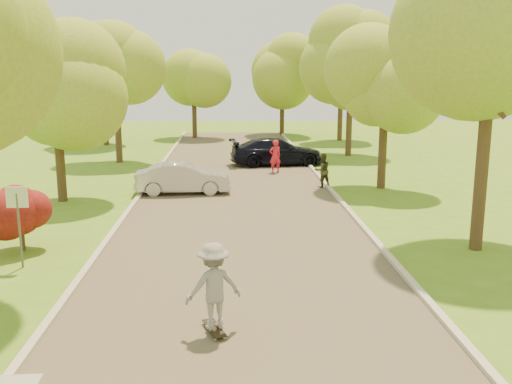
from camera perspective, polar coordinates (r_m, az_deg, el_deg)
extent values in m
plane|color=#4C761C|center=(11.71, -0.85, -13.63)|extent=(100.00, 100.00, 0.00)
cube|color=#4C4438|center=(19.24, -1.63, -3.30)|extent=(8.00, 60.00, 0.01)
cube|color=#B2AD9E|center=(19.58, -13.59, -3.20)|extent=(0.18, 60.00, 0.12)
cube|color=#B2AD9E|center=(19.71, 10.23, -2.95)|extent=(0.18, 60.00, 0.12)
cylinder|color=#59595E|center=(16.07, -22.55, -3.62)|extent=(0.06, 0.06, 2.00)
cube|color=white|center=(15.87, -22.81, -0.48)|extent=(0.55, 0.04, 0.55)
cylinder|color=#382619|center=(17.77, -22.30, -4.35)|extent=(0.12, 0.12, 0.70)
sphere|color=#590F0F|center=(17.58, -22.49, -2.00)|extent=(1.70, 1.70, 1.70)
cylinder|color=#382619|center=(23.78, -18.99, 2.85)|extent=(0.36, 0.36, 3.15)
sphere|color=olive|center=(23.54, -19.46, 9.68)|extent=(4.20, 4.20, 4.20)
sphere|color=olive|center=(23.36, -18.06, 11.31)|extent=(3.15, 3.15, 3.15)
cylinder|color=#382619|center=(33.31, -13.63, 6.16)|extent=(0.36, 0.36, 3.83)
sphere|color=olive|center=(33.16, -13.92, 11.93)|extent=(4.80, 4.80, 4.80)
sphere|color=olive|center=(33.05, -12.72, 13.24)|extent=(3.60, 3.60, 3.60)
cylinder|color=#382619|center=(17.40, 21.53, 0.68)|extent=(0.36, 0.36, 3.83)
sphere|color=olive|center=(17.12, 22.41, 11.95)|extent=(5.00, 5.00, 5.00)
cylinder|color=#382619|center=(25.69, 12.53, 4.10)|extent=(0.36, 0.36, 3.38)
sphere|color=olive|center=(25.47, 12.84, 10.81)|extent=(4.40, 4.40, 4.40)
sphere|color=olive|center=(25.65, 14.37, 12.22)|extent=(3.30, 3.30, 3.30)
cylinder|color=#382619|center=(35.46, 9.30, 6.85)|extent=(0.36, 0.36, 4.05)
sphere|color=olive|center=(35.34, 9.49, 12.65)|extent=(5.20, 5.20, 5.20)
sphere|color=olive|center=(35.53, 10.80, 13.86)|extent=(3.90, 3.90, 3.90)
cylinder|color=#382619|center=(41.61, -14.84, 7.02)|extent=(0.36, 0.36, 3.60)
sphere|color=olive|center=(41.48, -15.09, 11.57)|extent=(5.00, 5.00, 5.00)
sphere|color=olive|center=(41.34, -14.11, 12.66)|extent=(3.75, 3.75, 3.75)
cylinder|color=#382619|center=(43.48, 8.41, 7.63)|extent=(0.36, 0.36, 3.83)
sphere|color=olive|center=(43.37, 8.55, 12.13)|extent=(5.00, 5.00, 5.00)
sphere|color=olive|center=(43.53, 9.58, 13.09)|extent=(3.75, 3.75, 3.75)
cylinder|color=#382619|center=(44.77, -6.18, 7.52)|extent=(0.36, 0.36, 3.38)
sphere|color=olive|center=(44.64, -6.27, 11.53)|extent=(4.80, 4.80, 4.80)
sphere|color=olive|center=(44.61, -5.34, 12.47)|extent=(3.60, 3.60, 3.60)
cylinder|color=#382619|center=(46.88, 2.62, 7.91)|extent=(0.36, 0.36, 3.60)
sphere|color=olive|center=(46.76, 2.66, 11.95)|extent=(5.00, 5.00, 5.00)
sphere|color=olive|center=(46.85, 3.60, 12.85)|extent=(3.75, 3.75, 3.75)
imported|color=#AAA9AE|center=(24.29, -7.32, 1.38)|extent=(4.04, 1.58, 1.31)
imported|color=black|center=(31.58, 2.10, 4.06)|extent=(5.36, 2.72, 1.49)
cube|color=black|center=(11.58, -4.19, -13.41)|extent=(0.52, 0.92, 0.02)
cylinder|color=#BFCC4C|center=(11.90, -4.28, -13.00)|extent=(0.05, 0.08, 0.07)
cylinder|color=#BFCC4C|center=(11.86, -5.03, -13.10)|extent=(0.05, 0.08, 0.07)
cylinder|color=#BFCC4C|center=(11.35, -3.29, -14.27)|extent=(0.05, 0.08, 0.07)
cylinder|color=#BFCC4C|center=(11.31, -4.08, -14.38)|extent=(0.05, 0.08, 0.07)
imported|color=gray|center=(11.23, -4.26, -9.35)|extent=(1.27, 0.98, 1.74)
imported|color=red|center=(29.07, 1.92, 3.57)|extent=(0.72, 0.59, 1.69)
imported|color=#343620|center=(25.52, 6.65, 2.15)|extent=(0.88, 0.78, 1.52)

